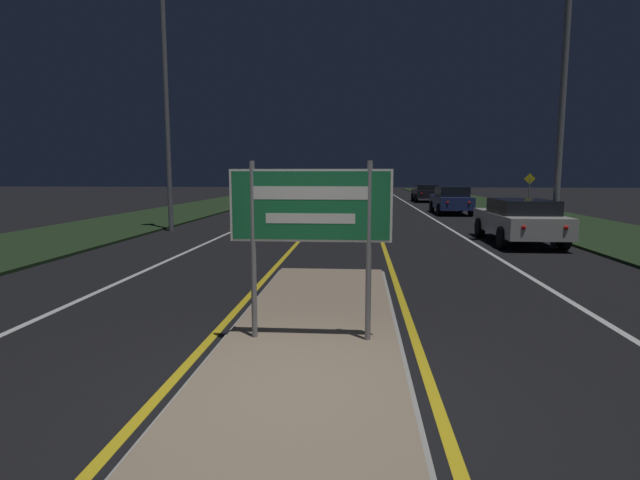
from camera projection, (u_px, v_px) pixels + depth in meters
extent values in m
plane|color=black|center=(294.00, 405.00, 4.69)|extent=(160.00, 160.00, 0.00)
cube|color=#999993|center=(311.00, 344.00, 6.30)|extent=(2.31, 9.45, 0.05)
cube|color=gray|center=(311.00, 342.00, 6.30)|extent=(2.19, 9.33, 0.10)
cube|color=#1E3319|center=(159.00, 216.00, 25.18)|extent=(5.00, 100.00, 0.08)
cube|color=#1E3319|center=(547.00, 219.00, 23.71)|extent=(5.00, 100.00, 0.08)
cube|color=gold|center=(326.00, 211.00, 29.50)|extent=(0.12, 70.00, 0.01)
cube|color=gold|center=(372.00, 211.00, 29.29)|extent=(0.12, 70.00, 0.01)
cube|color=silver|center=(279.00, 211.00, 29.72)|extent=(0.12, 70.00, 0.01)
cube|color=silver|center=(421.00, 211.00, 29.07)|extent=(0.12, 70.00, 0.01)
cube|color=silver|center=(229.00, 210.00, 29.95)|extent=(0.10, 70.00, 0.01)
cube|color=silver|center=(473.00, 212.00, 28.83)|extent=(0.10, 70.00, 0.01)
cylinder|color=gray|center=(253.00, 251.00, 6.20)|extent=(0.07, 0.07, 2.22)
cylinder|color=gray|center=(369.00, 252.00, 6.09)|extent=(0.07, 0.07, 2.22)
cube|color=#19703D|center=(310.00, 206.00, 6.07)|extent=(1.99, 0.04, 0.88)
cube|color=white|center=(310.00, 206.00, 6.05)|extent=(1.99, 0.00, 0.88)
cube|color=#19703D|center=(310.00, 206.00, 6.05)|extent=(1.93, 0.01, 0.83)
cube|color=white|center=(310.00, 193.00, 6.03)|extent=(1.39, 0.01, 0.16)
cube|color=white|center=(310.00, 218.00, 6.07)|extent=(1.09, 0.01, 0.12)
cylinder|color=gray|center=(166.00, 105.00, 18.45)|extent=(0.18, 0.18, 9.37)
cylinder|color=gray|center=(565.00, 63.00, 14.00)|extent=(0.18, 0.18, 10.49)
cube|color=silver|center=(519.00, 223.00, 15.71)|extent=(1.80, 4.47, 0.62)
cube|color=black|center=(522.00, 206.00, 15.38)|extent=(1.58, 2.33, 0.43)
sphere|color=red|center=(523.00, 227.00, 13.56)|extent=(0.14, 0.14, 0.14)
sphere|color=red|center=(566.00, 228.00, 13.47)|extent=(0.14, 0.14, 0.14)
cylinder|color=black|center=(480.00, 228.00, 17.19)|extent=(0.22, 0.66, 0.66)
cylinder|color=black|center=(531.00, 228.00, 17.06)|extent=(0.22, 0.66, 0.66)
cylinder|color=black|center=(503.00, 238.00, 14.45)|extent=(0.22, 0.66, 0.66)
cylinder|color=black|center=(564.00, 238.00, 14.32)|extent=(0.22, 0.66, 0.66)
cube|color=navy|center=(451.00, 202.00, 27.27)|extent=(1.72, 4.25, 0.66)
cube|color=black|center=(452.00, 191.00, 26.95)|extent=(1.51, 2.21, 0.51)
sphere|color=red|center=(448.00, 203.00, 25.22)|extent=(0.14, 0.14, 0.14)
sphere|color=red|center=(469.00, 203.00, 25.14)|extent=(0.14, 0.14, 0.14)
cylinder|color=black|center=(432.00, 206.00, 28.68)|extent=(0.22, 0.64, 0.64)
cylinder|color=black|center=(461.00, 206.00, 28.56)|extent=(0.22, 0.64, 0.64)
cylinder|color=black|center=(439.00, 210.00, 26.08)|extent=(0.22, 0.64, 0.64)
cylinder|color=black|center=(471.00, 210.00, 25.95)|extent=(0.22, 0.64, 0.64)
cube|color=black|center=(426.00, 194.00, 39.31)|extent=(1.81, 4.16, 0.61)
cube|color=black|center=(426.00, 187.00, 39.00)|extent=(1.59, 2.16, 0.40)
sphere|color=red|center=(422.00, 194.00, 37.31)|extent=(0.14, 0.14, 0.14)
sphere|color=red|center=(437.00, 194.00, 37.22)|extent=(0.14, 0.14, 0.14)
cylinder|color=black|center=(413.00, 197.00, 40.69)|extent=(0.22, 0.67, 0.67)
cylinder|color=black|center=(434.00, 197.00, 40.56)|extent=(0.22, 0.67, 0.67)
cylinder|color=black|center=(416.00, 198.00, 38.14)|extent=(0.22, 0.67, 0.67)
cylinder|color=black|center=(439.00, 198.00, 38.01)|extent=(0.22, 0.67, 0.67)
cube|color=silver|center=(381.00, 190.00, 49.64)|extent=(1.82, 4.38, 0.61)
cube|color=black|center=(381.00, 184.00, 49.31)|extent=(1.60, 2.28, 0.50)
sphere|color=red|center=(376.00, 190.00, 47.53)|extent=(0.14, 0.14, 0.14)
sphere|color=red|center=(388.00, 190.00, 47.44)|extent=(0.14, 0.14, 0.14)
cylinder|color=black|center=(372.00, 192.00, 51.09)|extent=(0.22, 0.65, 0.65)
cylinder|color=black|center=(389.00, 192.00, 50.96)|extent=(0.22, 0.65, 0.65)
cylinder|color=black|center=(373.00, 193.00, 48.41)|extent=(0.22, 0.65, 0.65)
cylinder|color=black|center=(391.00, 193.00, 48.27)|extent=(0.22, 0.65, 0.65)
cube|color=black|center=(272.00, 214.00, 19.31)|extent=(1.86, 4.14, 0.59)
cube|color=black|center=(273.00, 200.00, 19.48)|extent=(1.64, 2.16, 0.51)
sphere|color=white|center=(245.00, 217.00, 17.31)|extent=(0.14, 0.14, 0.14)
sphere|color=white|center=(278.00, 217.00, 17.22)|extent=(0.14, 0.14, 0.14)
cylinder|color=black|center=(241.00, 225.00, 18.14)|extent=(0.22, 0.64, 0.64)
cylinder|color=black|center=(290.00, 225.00, 18.00)|extent=(0.22, 0.64, 0.64)
cylinder|color=black|center=(256.00, 219.00, 20.68)|extent=(0.22, 0.64, 0.64)
cylinder|color=black|center=(299.00, 219.00, 20.54)|extent=(0.22, 0.64, 0.64)
cube|color=silver|center=(263.00, 198.00, 32.11)|extent=(1.75, 4.45, 0.67)
cube|color=black|center=(264.00, 188.00, 32.29)|extent=(1.54, 2.31, 0.54)
sphere|color=white|center=(248.00, 198.00, 29.96)|extent=(0.14, 0.14, 0.14)
sphere|color=white|center=(265.00, 198.00, 29.88)|extent=(0.14, 0.14, 0.14)
cylinder|color=black|center=(246.00, 204.00, 30.86)|extent=(0.22, 0.64, 0.64)
cylinder|color=black|center=(273.00, 204.00, 30.73)|extent=(0.22, 0.64, 0.64)
cylinder|color=black|center=(255.00, 202.00, 33.58)|extent=(0.22, 0.64, 0.64)
cylinder|color=black|center=(280.00, 202.00, 33.45)|extent=(0.22, 0.64, 0.64)
cylinder|color=gray|center=(529.00, 195.00, 27.17)|extent=(0.06, 0.06, 1.89)
cube|color=yellow|center=(530.00, 179.00, 27.06)|extent=(0.60, 0.02, 0.60)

